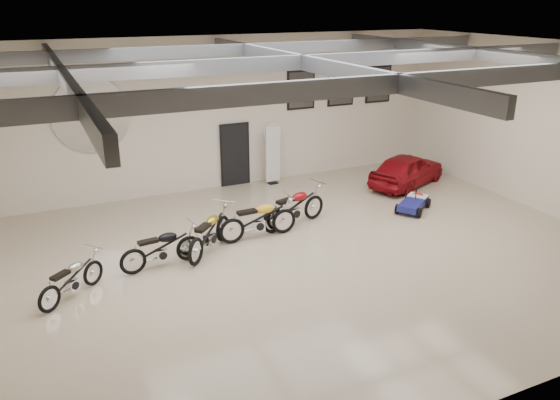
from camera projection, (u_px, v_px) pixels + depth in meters
name	position (u px, v px, depth m)	size (l,w,h in m)	color
floor	(300.00, 256.00, 13.68)	(16.00, 12.00, 0.01)	tan
ceiling	(303.00, 51.00, 11.94)	(16.00, 12.00, 0.01)	slate
back_wall	(219.00, 114.00, 17.91)	(16.00, 0.02, 5.00)	beige
right_wall	(545.00, 128.00, 15.96)	(0.02, 12.00, 5.00)	beige
ceiling_beams	(303.00, 62.00, 12.03)	(15.80, 11.80, 0.32)	slate
door	(235.00, 155.00, 18.57)	(0.92, 0.08, 2.10)	black
logo_plaque	(91.00, 116.00, 16.19)	(2.30, 0.06, 1.16)	silver
poster_left	(301.00, 90.00, 18.85)	(1.05, 0.08, 1.35)	black
poster_mid	(341.00, 87.00, 19.48)	(1.05, 0.08, 1.35)	black
poster_right	(378.00, 84.00, 20.11)	(1.05, 0.08, 1.35)	black
oil_sign	(272.00, 133.00, 18.90)	(0.72, 0.10, 0.72)	white
banner_stand	(273.00, 156.00, 18.69)	(0.54, 0.22, 1.98)	white
motorcycle_silver	(71.00, 278.00, 11.64)	(1.79, 0.55, 0.93)	silver
motorcycle_black	(161.00, 247.00, 12.96)	(1.98, 0.61, 1.03)	silver
motorcycle_gold	(209.00, 232.00, 13.72)	(2.15, 0.67, 1.12)	silver
motorcycle_yellow	(258.00, 219.00, 14.52)	(2.17, 0.67, 1.13)	silver
motorcycle_red	(294.00, 207.00, 15.33)	(2.22, 0.69, 1.15)	silver
go_kart	(415.00, 200.00, 16.63)	(1.68, 0.76, 0.61)	navy
vintage_car	(407.00, 169.00, 18.66)	(3.33, 1.34, 1.14)	maroon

